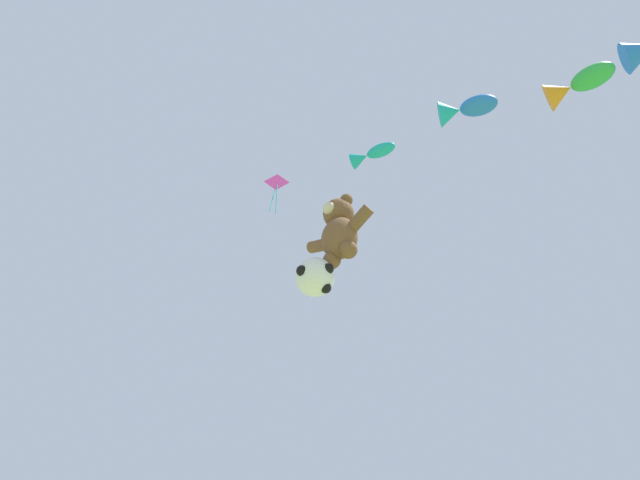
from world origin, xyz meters
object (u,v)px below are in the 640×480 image
(teddy_bear_kite, at_px, (339,230))
(diamond_kite, at_px, (276,186))
(fish_kite_teal, at_px, (370,155))
(fish_kite_cobalt, at_px, (464,109))
(fish_kite_emerald, at_px, (576,85))
(soccer_ball_kite, at_px, (315,277))

(teddy_bear_kite, height_order, diamond_kite, diamond_kite)
(fish_kite_teal, distance_m, diamond_kite, 3.77)
(fish_kite_cobalt, height_order, diamond_kite, diamond_kite)
(fish_kite_teal, distance_m, fish_kite_emerald, 6.00)
(fish_kite_cobalt, bearing_deg, soccer_ball_kite, -168.24)
(fish_kite_cobalt, distance_m, diamond_kite, 6.84)
(fish_kite_teal, bearing_deg, fish_kite_emerald, 19.36)
(fish_kite_cobalt, bearing_deg, diamond_kite, -168.70)
(soccer_ball_kite, bearing_deg, diamond_kite, -170.05)
(soccer_ball_kite, distance_m, fish_kite_cobalt, 6.45)
(diamond_kite, bearing_deg, soccer_ball_kite, 9.95)
(soccer_ball_kite, relative_size, fish_kite_teal, 0.78)
(soccer_ball_kite, xyz_separation_m, diamond_kite, (-1.69, -0.30, 5.00))
(fish_kite_emerald, xyz_separation_m, diamond_kite, (-9.26, -2.77, 1.06))
(teddy_bear_kite, distance_m, diamond_kite, 4.26)
(fish_kite_teal, bearing_deg, teddy_bear_kite, -169.39)
(fish_kite_emerald, relative_size, diamond_kite, 0.86)
(teddy_bear_kite, relative_size, soccer_ball_kite, 2.06)
(teddy_bear_kite, height_order, fish_kite_cobalt, fish_kite_cobalt)
(soccer_ball_kite, xyz_separation_m, fish_kite_emerald, (7.57, 2.48, 3.94))
(fish_kite_teal, xyz_separation_m, fish_kite_cobalt, (3.04, 0.54, -0.17))
(fish_kite_emerald, bearing_deg, teddy_bear_kite, -162.14)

